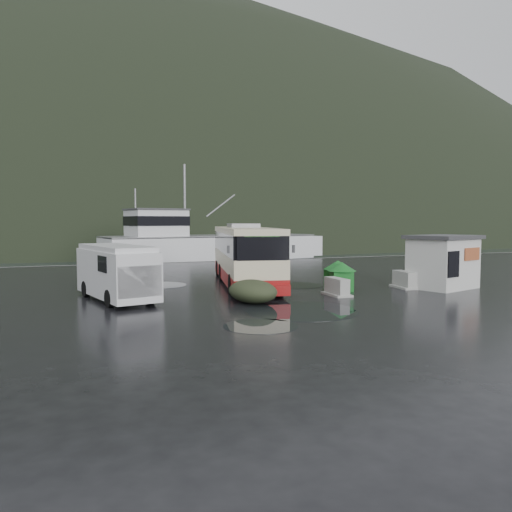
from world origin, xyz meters
name	(u,v)px	position (x,y,z in m)	size (l,w,h in m)	color
ground	(259,295)	(0.00, 0.00, 0.00)	(160.00, 160.00, 0.00)	black
harbor_water	(103,235)	(0.00, 110.00, 0.00)	(300.00, 180.00, 0.02)	black
quay_edge	(175,262)	(0.00, 20.00, 0.00)	(160.00, 0.60, 1.50)	#999993
headland	(104,228)	(10.00, 250.00, 0.00)	(780.00, 540.00, 570.00)	black
coach_bus	(245,284)	(0.72, 4.08, 0.00)	(3.01, 12.02, 3.40)	beige
white_van	(117,300)	(-6.53, 0.77, 0.00)	(2.03, 5.90, 2.47)	silver
waste_bin_left	(341,291)	(4.34, -0.24, 0.00)	(1.05, 1.05, 1.46)	#11611B
waste_bin_right	(338,289)	(4.52, 0.44, 0.00)	(1.07, 1.07, 1.49)	#11611B
dome_tent	(253,303)	(-1.13, -2.11, 0.00)	(1.82, 2.55, 1.00)	#2C331E
ticket_kiosk	(442,288)	(9.81, -1.26, 0.00)	(3.56, 2.70, 2.78)	silver
jersey_barrier_a	(337,295)	(3.33, -1.53, 0.00)	(0.83, 1.66, 0.83)	#999993
jersey_barrier_b	(404,288)	(8.01, -0.48, 0.00)	(0.88, 1.77, 0.88)	#999993
jersey_barrier_c	(443,284)	(11.04, 0.06, 0.00)	(0.77, 1.53, 0.77)	#999993
fishing_trawler	(212,254)	(5.95, 29.27, 0.00)	(26.98, 5.91, 10.79)	silver
puddles	(256,299)	(-0.67, -1.35, 0.01)	(10.13, 14.79, 0.01)	black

